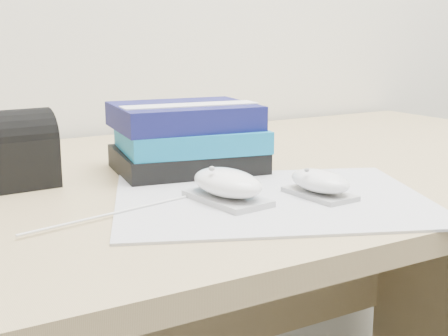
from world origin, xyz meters
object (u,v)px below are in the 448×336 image
desk (187,295)px  mouse_rear (227,185)px  pouch (8,150)px  mouse_front (320,183)px  book_stack (187,138)px

desk → mouse_rear: size_ratio=13.17×
desk → mouse_rear: 0.36m
mouse_rear → pouch: 0.32m
desk → mouse_front: size_ratio=16.12×
mouse_rear → mouse_front: size_ratio=1.22×
desk → pouch: size_ratio=12.84×
mouse_front → book_stack: book_stack is taller
book_stack → desk: bearing=66.7°
desk → mouse_front: mouse_front is taller
desk → mouse_front: 0.39m
pouch → desk: bearing=3.9°
mouse_rear → book_stack: book_stack is taller
mouse_rear → pouch: (-0.22, 0.23, 0.03)m
mouse_rear → book_stack: bearing=77.4°
desk → book_stack: bearing=-113.3°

